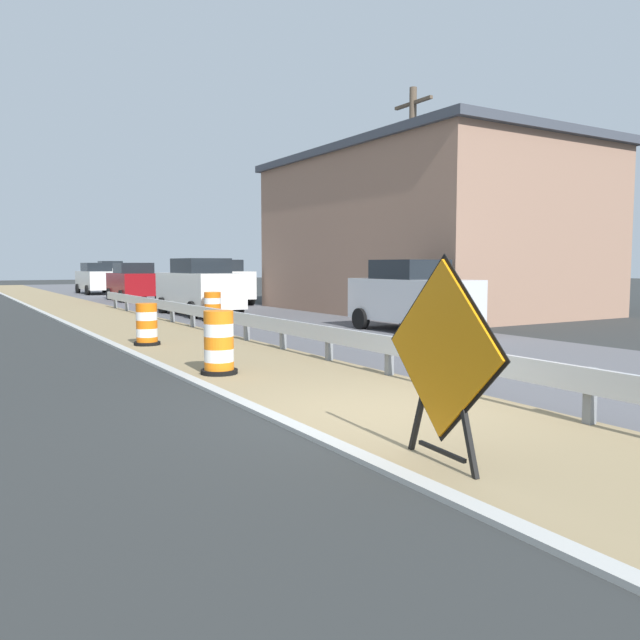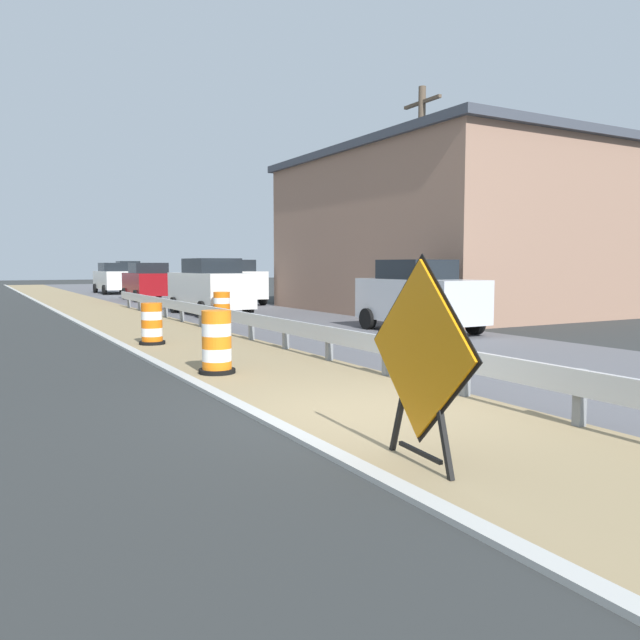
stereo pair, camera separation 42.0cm
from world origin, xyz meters
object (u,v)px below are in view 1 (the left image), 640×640
(traffic_barrel_close, at_px, (147,326))
(car_trailing_far_lane, at_px, (199,287))
(car_mid_far_lane, at_px, (412,296))
(car_distant_a, at_px, (221,282))
(warning_sign_diamond, at_px, (442,355))
(car_trailing_near_lane, at_px, (111,275))
(utility_pole_near, at_px, (412,202))
(car_lead_far_lane, at_px, (133,282))
(traffic_barrel_nearest, at_px, (219,345))
(car_lead_near_lane, at_px, (96,278))
(traffic_barrel_mid, at_px, (213,308))

(traffic_barrel_close, relative_size, car_trailing_far_lane, 0.21)
(traffic_barrel_close, bearing_deg, car_mid_far_lane, -6.94)
(car_mid_far_lane, relative_size, car_distant_a, 0.98)
(warning_sign_diamond, bearing_deg, car_distant_a, -102.55)
(car_trailing_near_lane, bearing_deg, car_mid_far_lane, 1.94)
(warning_sign_diamond, relative_size, utility_pole_near, 0.27)
(warning_sign_diamond, relative_size, car_lead_far_lane, 0.44)
(car_lead_far_lane, xyz_separation_m, car_mid_far_lane, (2.75, -20.25, 0.02))
(traffic_barrel_nearest, relative_size, car_distant_a, 0.27)
(utility_pole_near, bearing_deg, car_lead_near_lane, 99.50)
(car_trailing_near_lane, bearing_deg, utility_pole_near, 4.87)
(warning_sign_diamond, xyz_separation_m, car_trailing_far_lane, (4.51, 18.77, 0.02))
(traffic_barrel_nearest, height_order, car_trailing_far_lane, car_trailing_far_lane)
(car_trailing_far_lane, bearing_deg, traffic_barrel_mid, 166.32)
(car_trailing_near_lane, distance_m, car_mid_far_lane, 37.11)
(warning_sign_diamond, relative_size, car_mid_far_lane, 0.50)
(traffic_barrel_close, bearing_deg, utility_pole_near, 8.08)
(warning_sign_diamond, distance_m, car_trailing_near_lane, 47.45)
(traffic_barrel_close, xyz_separation_m, car_lead_far_lane, (4.77, 19.34, 0.57))
(car_trailing_far_lane, distance_m, utility_pole_near, 8.90)
(warning_sign_diamond, height_order, car_lead_far_lane, warning_sign_diamond)
(traffic_barrel_mid, bearing_deg, car_lead_near_lane, 87.65)
(traffic_barrel_close, relative_size, car_distant_a, 0.24)
(car_lead_near_lane, distance_m, car_trailing_far_lane, 20.40)
(traffic_barrel_nearest, xyz_separation_m, utility_pole_near, (9.35, 6.04, 3.51))
(warning_sign_diamond, bearing_deg, car_trailing_far_lane, -98.44)
(traffic_barrel_nearest, bearing_deg, traffic_barrel_mid, 69.01)
(traffic_barrel_nearest, bearing_deg, car_distant_a, 67.51)
(traffic_barrel_mid, bearing_deg, traffic_barrel_nearest, -110.99)
(traffic_barrel_close, xyz_separation_m, car_mid_far_lane, (7.51, -0.91, 0.59))
(traffic_barrel_close, xyz_separation_m, car_trailing_near_lane, (7.47, 36.19, 0.65))
(car_mid_far_lane, xyz_separation_m, car_trailing_far_lane, (-3.14, 9.04, 0.05))
(car_trailing_near_lane, height_order, car_trailing_far_lane, car_trailing_near_lane)
(warning_sign_diamond, relative_size, car_trailing_far_lane, 0.43)
(traffic_barrel_mid, bearing_deg, utility_pole_near, -35.74)
(traffic_barrel_mid, xyz_separation_m, car_lead_far_lane, (0.98, 14.06, 0.57))
(traffic_barrel_mid, distance_m, car_distant_a, 9.42)
(traffic_barrel_close, height_order, car_mid_far_lane, car_mid_far_lane)
(traffic_barrel_close, height_order, car_lead_near_lane, car_lead_near_lane)
(car_lead_near_lane, height_order, car_lead_far_lane, car_lead_near_lane)
(car_trailing_near_lane, relative_size, car_trailing_far_lane, 0.87)
(car_mid_far_lane, height_order, utility_pole_near, utility_pole_near)
(warning_sign_diamond, distance_m, car_lead_near_lane, 39.47)
(traffic_barrel_mid, distance_m, car_lead_near_lane, 23.27)
(car_trailing_near_lane, relative_size, car_mid_far_lane, 1.01)
(car_trailing_near_lane, bearing_deg, traffic_barrel_close, -9.79)
(utility_pole_near, bearing_deg, car_lead_far_lane, 104.10)
(traffic_barrel_close, xyz_separation_m, car_distant_a, (7.64, 13.86, 0.63))
(car_mid_far_lane, relative_size, car_trailing_far_lane, 0.86)
(car_distant_a, bearing_deg, car_lead_far_lane, -151.08)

